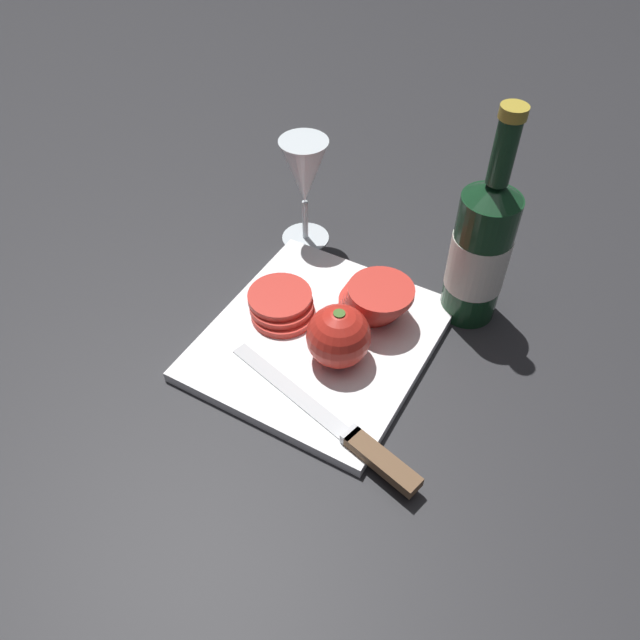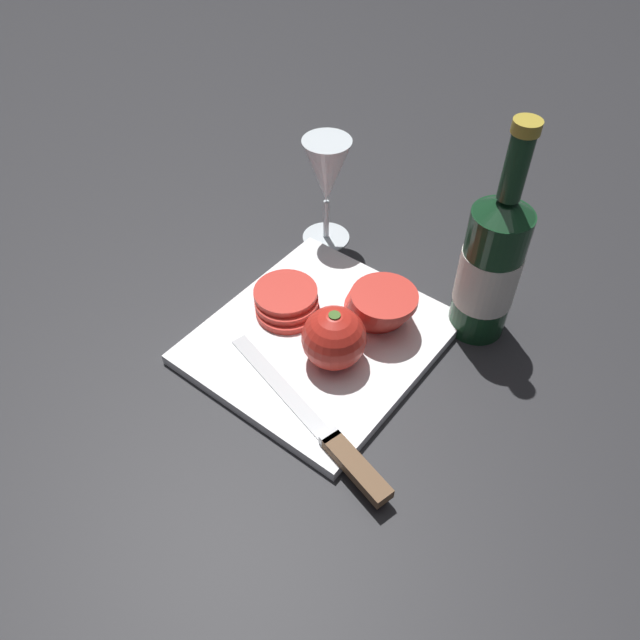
% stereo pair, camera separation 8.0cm
% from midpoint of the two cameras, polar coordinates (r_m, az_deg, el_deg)
% --- Properties ---
extents(ground_plane, '(3.00, 3.00, 0.00)m').
position_cam_midpoint_polar(ground_plane, '(0.89, 0.26, 1.50)').
color(ground_plane, '#28282B').
extents(cutting_board, '(0.31, 0.28, 0.02)m').
position_cam_midpoint_polar(cutting_board, '(0.83, -2.76, -1.94)').
color(cutting_board, white).
rests_on(cutting_board, ground_plane).
extents(wine_bottle, '(0.08, 0.08, 0.31)m').
position_cam_midpoint_polar(wine_bottle, '(0.82, 11.74, 6.07)').
color(wine_bottle, '#14381E').
rests_on(wine_bottle, ground_plane).
extents(wine_glass, '(0.07, 0.07, 0.17)m').
position_cam_midpoint_polar(wine_glass, '(0.93, -3.98, 12.89)').
color(wine_glass, silver).
rests_on(wine_glass, ground_plane).
extents(whole_tomato, '(0.08, 0.08, 0.08)m').
position_cam_midpoint_polar(whole_tomato, '(0.77, -1.27, -1.66)').
color(whole_tomato, red).
rests_on(whole_tomato, cutting_board).
extents(knife, '(0.10, 0.29, 0.01)m').
position_cam_midpoint_polar(knife, '(0.71, 0.58, -11.58)').
color(knife, silver).
rests_on(knife, cutting_board).
extents(tomato_slice_stack_near, '(0.10, 0.10, 0.03)m').
position_cam_midpoint_polar(tomato_slice_stack_near, '(0.85, -6.27, 1.23)').
color(tomato_slice_stack_near, red).
rests_on(tomato_slice_stack_near, cutting_board).
extents(tomato_slice_stack_far, '(0.11, 0.11, 0.06)m').
position_cam_midpoint_polar(tomato_slice_stack_far, '(0.83, 2.35, 1.97)').
color(tomato_slice_stack_far, red).
rests_on(tomato_slice_stack_far, cutting_board).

